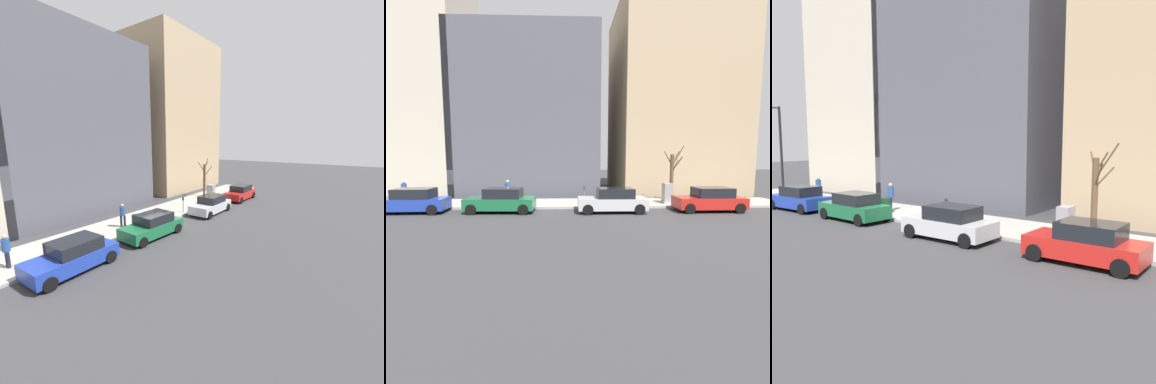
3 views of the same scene
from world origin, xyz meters
The scene contains 15 objects.
ground_plane centered at (0.00, 0.00, 0.00)m, with size 120.00×120.00×0.00m, color #38383A.
sidewalk centered at (2.00, 0.00, 0.07)m, with size 4.00×36.00×0.15m, color #9E9B93.
parked_car_red centered at (-1.15, -11.25, 0.74)m, with size 1.93×4.21×1.52m.
parked_car_silver centered at (-1.27, -5.06, 0.74)m, with size 1.93×4.20×1.52m.
parked_car_green centered at (-1.03, 1.86, 0.74)m, with size 2.07×4.27×1.52m.
parked_car_blue centered at (-1.00, 7.29, 0.74)m, with size 2.02×4.25×1.52m.
parking_meter centered at (0.45, -3.38, 0.98)m, with size 0.14×0.10×1.35m.
utility_box centered at (1.30, -9.34, 0.85)m, with size 0.83×0.61×1.43m.
streetlamp centered at (0.28, 11.89, 4.02)m, with size 1.97×0.32×6.50m.
bare_tree centered at (2.61, -10.11, 2.06)m, with size 1.25×1.41×4.12m.
trash_bin centered at (0.90, 1.54, 0.60)m, with size 0.56×0.56×0.90m, color #14381E.
pedestrian_near_meter centered at (1.73, 1.99, 1.09)m, with size 0.36×0.36×1.66m.
pedestrian_midblock centered at (1.58, 9.12, 1.09)m, with size 0.40×0.36×1.66m.
office_block_center centered at (11.87, 1.33, 7.24)m, with size 12.74×12.74×14.48m, color #4C4C56.
office_tower_right centered at (10.08, 11.74, 12.61)m, with size 9.16×9.16×25.21m, color #BCB29E.
Camera 3 is at (-15.59, -16.86, 4.47)m, focal length 40.00 mm.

